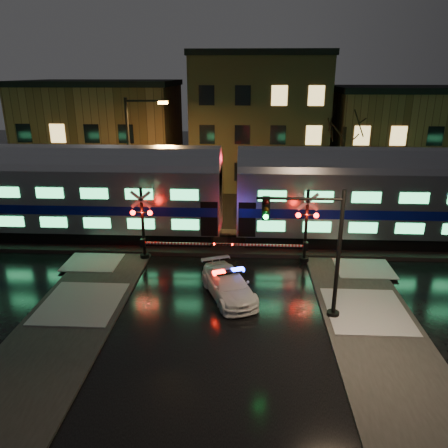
{
  "coord_description": "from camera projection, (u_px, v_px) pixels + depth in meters",
  "views": [
    {
      "loc": [
        1.05,
        -20.44,
        10.2
      ],
      "look_at": [
        -0.18,
        2.5,
        2.2
      ],
      "focal_mm": 35.0,
      "sensor_mm": 36.0,
      "label": 1
    }
  ],
  "objects": [
    {
      "name": "police_car",
      "position": [
        228.0,
        285.0,
        20.77
      ],
      "size": [
        3.25,
        4.7,
        1.42
      ],
      "rotation": [
        0.0,
        0.0,
        0.38
      ],
      "color": "white",
      "rests_on": "ground"
    },
    {
      "name": "ballast",
      "position": [
        229.0,
        242.0,
        27.36
      ],
      "size": [
        90.0,
        4.2,
        0.24
      ],
      "primitive_type": "cube",
      "color": "black",
      "rests_on": "ground"
    },
    {
      "name": "streetlight",
      "position": [
        133.0,
        153.0,
        29.87
      ],
      "size": [
        2.89,
        0.3,
        8.64
      ],
      "color": "black",
      "rests_on": "ground"
    },
    {
      "name": "train",
      "position": [
        229.0,
        192.0,
        26.28
      ],
      "size": [
        51.0,
        3.12,
        5.92
      ],
      "color": "black",
      "rests_on": "ballast"
    },
    {
      "name": "sidewalk_left",
      "position": [
        54.0,
        342.0,
        17.34
      ],
      "size": [
        4.0,
        20.0,
        0.12
      ],
      "primitive_type": "cube",
      "color": "#2D2D2D",
      "rests_on": "ground"
    },
    {
      "name": "sidewalk_right",
      "position": [
        386.0,
        353.0,
        16.68
      ],
      "size": [
        4.0,
        20.0,
        0.12
      ],
      "primitive_type": "cube",
      "color": "#2D2D2D",
      "rests_on": "ground"
    },
    {
      "name": "building_mid",
      "position": [
        258.0,
        121.0,
        41.91
      ],
      "size": [
        12.0,
        11.0,
        11.5
      ],
      "primitive_type": "cube",
      "color": "brown",
      "rests_on": "ground"
    },
    {
      "name": "traffic_light",
      "position": [
        317.0,
        253.0,
        18.18
      ],
      "size": [
        3.75,
        0.69,
        5.8
      ],
      "rotation": [
        0.0,
        0.0,
        0.17
      ],
      "color": "black",
      "rests_on": "ground"
    },
    {
      "name": "crossing_signal_left",
      "position": [
        149.0,
        231.0,
        24.5
      ],
      "size": [
        6.0,
        0.67,
        4.25
      ],
      "color": "black",
      "rests_on": "ground"
    },
    {
      "name": "building_right",
      "position": [
        395.0,
        139.0,
        41.27
      ],
      "size": [
        12.0,
        10.0,
        8.5
      ],
      "primitive_type": "cube",
      "color": "brown",
      "rests_on": "ground"
    },
    {
      "name": "building_left",
      "position": [
        104.0,
        134.0,
        42.61
      ],
      "size": [
        14.0,
        10.0,
        9.0
      ],
      "primitive_type": "cube",
      "color": "brown",
      "rests_on": "ground"
    },
    {
      "name": "crossing_signal_right",
      "position": [
        299.0,
        234.0,
        24.08
      ],
      "size": [
        6.03,
        0.67,
        4.27
      ],
      "color": "black",
      "rests_on": "ground"
    },
    {
      "name": "ground",
      "position": [
        225.0,
        280.0,
        22.68
      ],
      "size": [
        120.0,
        120.0,
        0.0
      ],
      "primitive_type": "plane",
      "color": "black",
      "rests_on": "ground"
    }
  ]
}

